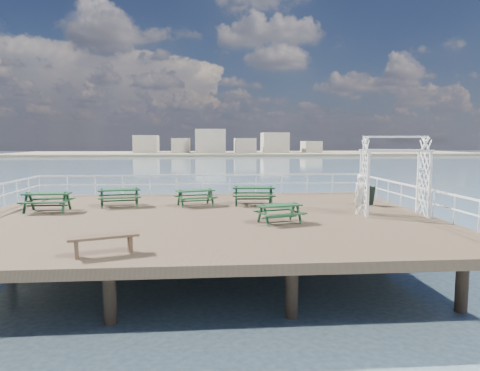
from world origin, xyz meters
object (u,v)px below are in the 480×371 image
(picnic_table_b, at_px, (119,194))
(picnic_table_e, at_px, (280,210))
(flat_bench_near, at_px, (104,240))
(picnic_table_d, at_px, (195,194))
(picnic_table_c, at_px, (254,192))
(picnic_table_a, at_px, (47,198))
(trellis_arbor, at_px, (394,180))
(person, at_px, (361,194))

(picnic_table_b, height_order, picnic_table_e, picnic_table_b)
(picnic_table_e, distance_m, flat_bench_near, 6.60)
(picnic_table_d, bearing_deg, picnic_table_b, 159.97)
(flat_bench_near, bearing_deg, picnic_table_c, 40.13)
(picnic_table_a, bearing_deg, picnic_table_e, -19.07)
(flat_bench_near, bearing_deg, trellis_arbor, 7.51)
(picnic_table_a, xyz_separation_m, trellis_arbor, (14.09, -1.95, 0.82))
(picnic_table_a, distance_m, person, 12.98)
(picnic_table_d, bearing_deg, picnic_table_c, -14.04)
(picnic_table_a, bearing_deg, trellis_arbor, -7.55)
(picnic_table_b, bearing_deg, person, -27.62)
(picnic_table_b, height_order, trellis_arbor, trellis_arbor)
(picnic_table_b, height_order, picnic_table_c, picnic_table_c)
(flat_bench_near, bearing_deg, picnic_table_b, 78.57)
(picnic_table_c, relative_size, flat_bench_near, 1.12)
(picnic_table_b, distance_m, person, 10.57)
(picnic_table_c, bearing_deg, person, -30.97)
(picnic_table_d, relative_size, person, 1.26)
(picnic_table_b, relative_size, flat_bench_near, 1.14)
(picnic_table_a, bearing_deg, person, -6.84)
(picnic_table_d, relative_size, flat_bench_near, 1.11)
(picnic_table_a, xyz_separation_m, flat_bench_near, (3.95, -7.17, -0.19))
(person, bearing_deg, picnic_table_e, -160.75)
(picnic_table_d, height_order, trellis_arbor, trellis_arbor)
(picnic_table_e, xyz_separation_m, trellis_arbor, (4.83, 1.31, 0.91))
(picnic_table_e, height_order, flat_bench_near, picnic_table_e)
(picnic_table_b, xyz_separation_m, flat_bench_near, (1.23, -8.44, -0.18))
(trellis_arbor, distance_m, person, 1.39)
(picnic_table_a, relative_size, picnic_table_e, 0.99)
(picnic_table_a, height_order, picnic_table_c, picnic_table_c)
(picnic_table_b, relative_size, picnic_table_d, 1.03)
(picnic_table_b, relative_size, person, 1.30)
(picnic_table_b, bearing_deg, picnic_table_a, -166.81)
(picnic_table_a, bearing_deg, picnic_table_c, 8.36)
(picnic_table_d, xyz_separation_m, picnic_table_e, (3.11, -4.36, -0.04))
(picnic_table_c, distance_m, picnic_table_e, 4.53)
(picnic_table_b, bearing_deg, picnic_table_e, -46.43)
(picnic_table_c, relative_size, person, 1.28)
(picnic_table_d, xyz_separation_m, person, (6.73, -2.72, 0.27))
(picnic_table_e, height_order, trellis_arbor, trellis_arbor)
(picnic_table_a, height_order, flat_bench_near, picnic_table_a)
(picnic_table_c, relative_size, trellis_arbor, 0.65)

